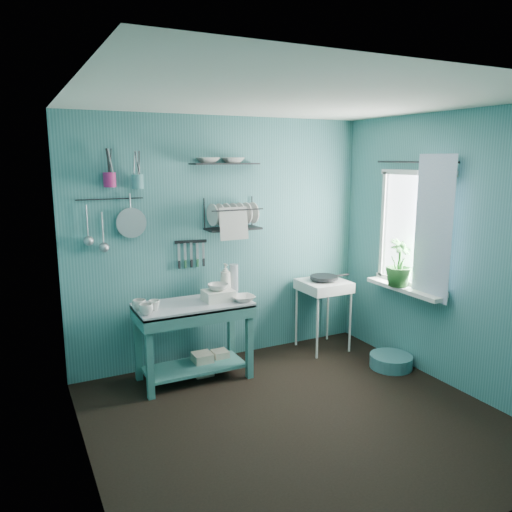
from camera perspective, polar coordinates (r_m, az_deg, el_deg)
name	(u,v)px	position (r m, az deg, el deg)	size (l,w,h in m)	color
floor	(297,419)	(4.28, 4.74, -18.07)	(3.20, 3.20, 0.00)	black
ceiling	(303,99)	(3.76, 5.37, 17.39)	(3.20, 3.20, 0.00)	silver
wall_back	(223,241)	(5.15, -3.74, 1.74)	(3.20, 3.20, 0.00)	#377071
wall_front	(457,328)	(2.72, 21.96, -7.60)	(3.20, 3.20, 0.00)	#377071
wall_left	(81,294)	(3.31, -19.37, -4.15)	(3.00, 3.00, 0.00)	#377071
wall_right	(451,252)	(4.85, 21.35, 0.43)	(3.00, 3.00, 0.00)	#377071
work_counter	(194,341)	(4.84, -7.13, -9.65)	(1.06, 0.53, 0.75)	#336C67
mug_left	(146,310)	(4.43, -12.45, -5.99)	(0.12, 0.12, 0.10)	silver
mug_mid	(154,305)	(4.54, -11.54, -5.54)	(0.10, 0.10, 0.09)	silver
mug_right	(139,305)	(4.57, -13.19, -5.48)	(0.12, 0.12, 0.10)	silver
wash_tub	(218,295)	(4.77, -4.33, -4.49)	(0.28, 0.22, 0.10)	silver
tub_bowl	(218,287)	(4.75, -4.35, -3.56)	(0.20, 0.20, 0.06)	silver
soap_bottle	(225,278)	(5.01, -3.51, -2.56)	(0.12, 0.12, 0.30)	silver
water_bottle	(234,278)	(5.07, -2.55, -2.50)	(0.09, 0.09, 0.28)	#A0A9B3
counter_bowl	(243,298)	(4.74, -1.48, -4.87)	(0.22, 0.22, 0.05)	silver
hotplate_stand	(323,315)	(5.59, 7.65, -6.68)	(0.48, 0.48, 0.77)	silver
frying_pan	(324,277)	(5.47, 7.77, -2.45)	(0.30, 0.30, 0.04)	black
knife_strip	(191,242)	(4.99, -7.48, 1.65)	(0.32, 0.02, 0.03)	black
dish_rack	(233,214)	(5.01, -2.64, 4.83)	(0.55, 0.24, 0.32)	black
upper_shelf	(225,164)	(4.98, -3.55, 10.48)	(0.70, 0.18, 0.01)	black
shelf_bowl_left	(208,162)	(4.91, -5.51, 10.63)	(0.22, 0.22, 0.05)	silver
shelf_bowl_right	(233,163)	(5.01, -2.65, 10.57)	(0.22, 0.22, 0.05)	silver
utensil_cup_magenta	(110,180)	(4.68, -16.39, 8.36)	(0.11, 0.11, 0.13)	#A91F62
utensil_cup_teal	(137,181)	(4.73, -13.40, 8.29)	(0.11, 0.11, 0.13)	teal
colander	(131,223)	(4.78, -14.07, 3.70)	(0.28, 0.28, 0.03)	#A9ABB1
ladle_outer	(87,222)	(4.72, -18.74, 3.73)	(0.01, 0.01, 0.30)	#A9ABB1
ladle_inner	(103,229)	(4.74, -17.13, 3.00)	(0.01, 0.01, 0.30)	#A9ABB1
hook_rail	(110,199)	(4.74, -16.35, 6.27)	(0.01, 0.01, 0.60)	black
window_glass	(414,229)	(5.13, 17.64, 2.90)	(1.10, 1.10, 0.00)	white
windowsill	(404,289)	(5.18, 16.58, -3.61)	(0.16, 0.95, 0.04)	silver
curtain	(433,229)	(4.87, 19.58, 2.96)	(1.35, 1.35, 0.00)	silver
curtain_rod	(415,162)	(5.05, 17.70, 10.20)	(0.02, 0.02, 1.05)	black
potted_plant	(399,263)	(5.14, 16.05, -0.78)	(0.26, 0.26, 0.47)	#296829
storage_tin_large	(202,364)	(5.01, -6.15, -12.16)	(0.18, 0.18, 0.22)	tan
storage_tin_small	(220,360)	(5.11, -4.12, -11.78)	(0.15, 0.15, 0.20)	tan
floor_basin	(391,361)	(5.34, 15.17, -11.53)	(0.43, 0.43, 0.13)	teal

